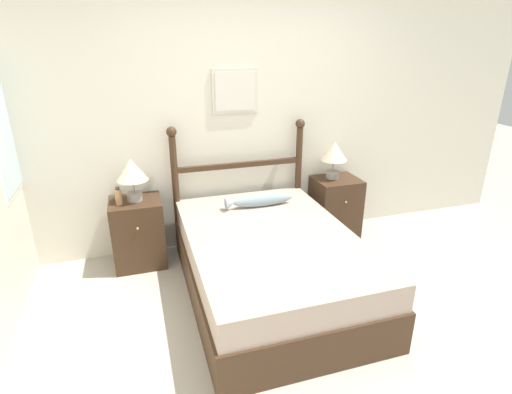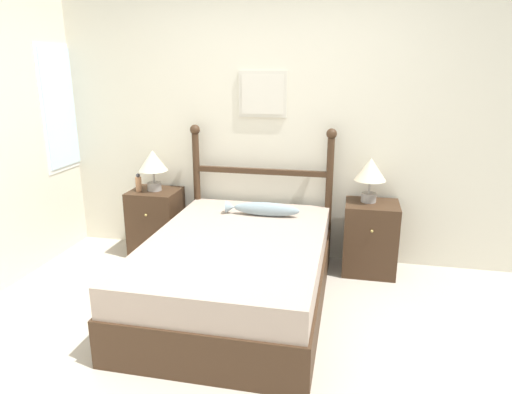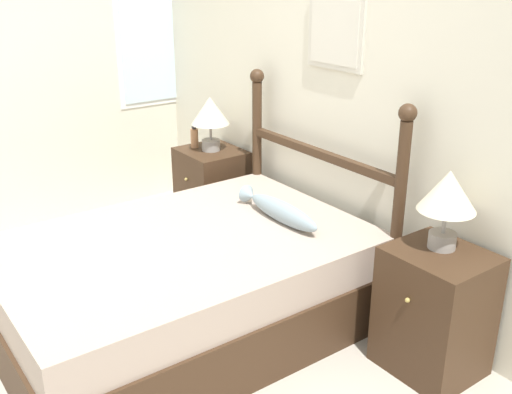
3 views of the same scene
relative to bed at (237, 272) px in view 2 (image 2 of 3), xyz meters
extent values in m
plane|color=#B7AD9E|center=(0.13, -0.64, -0.27)|extent=(16.00, 16.00, 0.00)
cube|color=beige|center=(0.13, 1.09, 1.00)|extent=(6.40, 0.06, 2.55)
cube|color=beige|center=(-0.01, 1.05, 1.29)|extent=(0.45, 0.02, 0.42)
cube|color=beige|center=(-0.01, 1.04, 1.29)|extent=(0.39, 0.01, 0.36)
cube|color=white|center=(-1.97, 1.01, 1.15)|extent=(0.01, 0.91, 1.21)
cube|color=silver|center=(-1.96, 1.01, 1.15)|extent=(0.01, 0.83, 1.13)
cube|color=#3D2819|center=(0.00, 0.00, -0.10)|extent=(1.35, 1.98, 0.33)
cube|color=tan|center=(0.00, 0.00, 0.17)|extent=(1.31, 1.94, 0.22)
cylinder|color=#3D2819|center=(-0.64, 0.96, 0.32)|extent=(0.07, 0.07, 1.19)
sphere|color=#3D2819|center=(-0.64, 0.96, 0.96)|extent=(0.10, 0.10, 0.10)
cylinder|color=#3D2819|center=(0.64, 0.96, 0.32)|extent=(0.07, 0.07, 1.19)
sphere|color=#3D2819|center=(0.64, 0.96, 0.96)|extent=(0.10, 0.10, 0.10)
cube|color=#3D2819|center=(0.00, 0.96, 0.59)|extent=(1.28, 0.05, 0.05)
cube|color=#3D2819|center=(-1.03, 0.82, 0.05)|extent=(0.47, 0.41, 0.65)
sphere|color=tan|center=(-1.03, 0.60, 0.20)|extent=(0.02, 0.02, 0.02)
cube|color=#3D2819|center=(1.03, 0.82, 0.05)|extent=(0.47, 0.41, 0.65)
sphere|color=tan|center=(1.03, 0.60, 0.20)|extent=(0.02, 0.02, 0.02)
cylinder|color=gray|center=(-1.03, 0.82, 0.42)|extent=(0.13, 0.13, 0.08)
cylinder|color=gray|center=(-1.03, 0.82, 0.52)|extent=(0.02, 0.02, 0.12)
cone|color=beige|center=(-1.03, 0.82, 0.67)|extent=(0.28, 0.28, 0.20)
cylinder|color=gray|center=(1.00, 0.86, 0.42)|extent=(0.13, 0.13, 0.08)
cylinder|color=gray|center=(1.00, 0.86, 0.52)|extent=(0.02, 0.02, 0.12)
cone|color=beige|center=(1.00, 0.86, 0.67)|extent=(0.28, 0.28, 0.20)
cylinder|color=tan|center=(-1.16, 0.76, 0.45)|extent=(0.06, 0.06, 0.14)
sphere|color=#333338|center=(-1.16, 0.76, 0.53)|extent=(0.04, 0.04, 0.04)
ellipsoid|color=#8499A3|center=(0.13, 0.58, 0.34)|extent=(0.58, 0.10, 0.12)
cone|color=#8499A3|center=(-0.20, 0.58, 0.34)|extent=(0.08, 0.11, 0.11)
camera|label=1|loc=(-0.98, -2.74, 1.74)|focal=28.00mm
camera|label=2|loc=(0.83, -3.15, 1.55)|focal=32.00mm
camera|label=3|loc=(2.57, -1.39, 1.67)|focal=42.00mm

